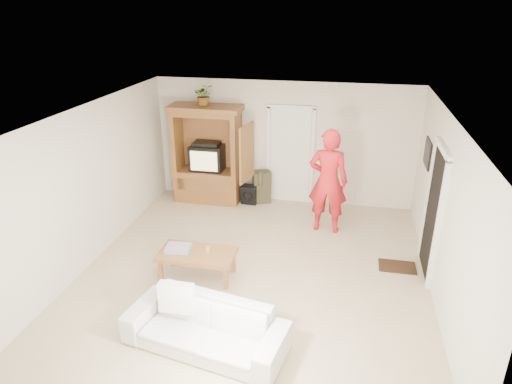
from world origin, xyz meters
TOP-DOWN VIEW (x-y plane):
  - floor at (0.00, 0.00)m, footprint 6.00×6.00m
  - ceiling at (0.00, 0.00)m, footprint 6.00×6.00m
  - wall_back at (0.00, 3.00)m, footprint 5.50×0.00m
  - wall_front at (0.00, -3.00)m, footprint 5.50×0.00m
  - wall_left at (-2.75, 0.00)m, footprint 0.00×6.00m
  - wall_right at (2.75, 0.00)m, footprint 0.00×6.00m
  - armoire at (-1.58, 2.66)m, footprint 1.82×1.14m
  - door_back at (0.15, 2.97)m, footprint 0.85×0.05m
  - doorway_right at (2.73, 0.60)m, footprint 0.05×0.90m
  - framed_picture at (2.73, 1.90)m, footprint 0.03×0.60m
  - doormat at (2.30, 0.60)m, footprint 0.60×0.40m
  - plant at (-1.60, 2.63)m, footprint 0.50×0.47m
  - man at (1.03, 1.72)m, footprint 0.77×0.54m
  - sofa at (-0.24, -1.85)m, footprint 2.17×1.17m
  - coffee_table at (-0.85, -0.34)m, footprint 1.20×0.66m
  - towel at (-1.16, -0.34)m, footprint 0.40×0.31m
  - candle at (-0.69, -0.29)m, footprint 0.08×0.08m
  - backpack_black at (-0.67, 2.60)m, footprint 0.35×0.22m
  - backpack_olive at (-0.43, 2.78)m, footprint 0.45×0.39m

SIDE VIEW (x-z plane):
  - floor at x=0.00m, z-range 0.00..0.00m
  - doormat at x=2.30m, z-range 0.00..0.02m
  - backpack_black at x=-0.67m, z-range 0.00..0.42m
  - sofa at x=-0.24m, z-range 0.00..0.60m
  - backpack_olive at x=-0.43m, z-range 0.00..0.70m
  - coffee_table at x=-0.85m, z-range 0.17..0.61m
  - towel at x=-1.16m, z-range 0.45..0.53m
  - candle at x=-0.69m, z-range 0.45..0.55m
  - armoire at x=-1.58m, z-range -0.14..1.96m
  - man at x=1.03m, z-range 0.00..2.00m
  - door_back at x=0.15m, z-range 0.00..2.04m
  - doorway_right at x=2.73m, z-range 0.00..2.04m
  - wall_back at x=0.00m, z-range -1.45..4.05m
  - wall_front at x=0.00m, z-range -1.45..4.05m
  - wall_left at x=-2.75m, z-range -1.70..4.30m
  - wall_right at x=2.75m, z-range -1.70..4.30m
  - framed_picture at x=2.73m, z-range 1.36..1.84m
  - plant at x=-1.60m, z-range 2.10..2.54m
  - ceiling at x=0.00m, z-range 2.60..2.60m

